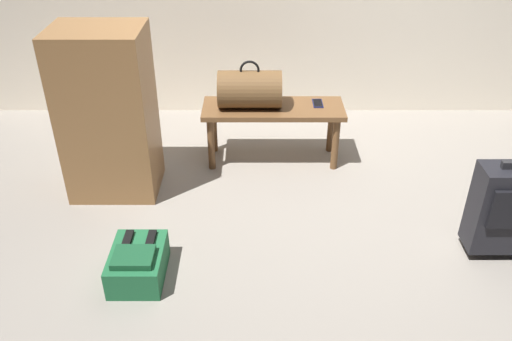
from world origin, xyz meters
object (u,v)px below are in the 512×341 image
Objects in this scene: duffel_bag_brown at (252,89)px; backpack_green at (140,263)px; side_cabinet at (110,114)px; bench at (275,115)px; cell_phone at (320,103)px.

backpack_green is (-0.59, -1.26, -0.47)m from duffel_bag_brown.
duffel_bag_brown is 0.40× the size of side_cabinet.
duffel_bag_brown is at bearing 64.97° from backpack_green.
side_cabinet reaches higher than bench.
duffel_bag_brown is at bearing 22.81° from side_cabinet.
side_cabinet is (-0.31, 0.89, 0.46)m from backpack_green.
cell_phone is at bearing 50.62° from backpack_green.
side_cabinet is at bearing -163.04° from cell_phone.
bench is 0.26m from duffel_bag_brown.
bench is 1.50m from backpack_green.
bench is 0.91× the size of side_cabinet.
side_cabinet is at bearing 108.98° from backpack_green.
duffel_bag_brown reaches higher than bench.
cell_phone is 0.38× the size of backpack_green.
cell_phone is 0.13× the size of side_cabinet.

